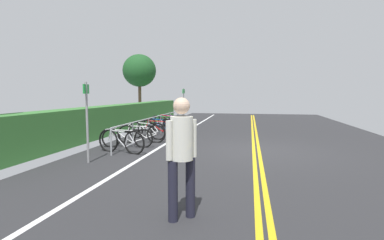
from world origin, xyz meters
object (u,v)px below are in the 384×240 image
object	(u,v)px
bike_rack	(155,121)
tree_mid	(139,71)
bicycle_1	(127,138)
bicycle_7	(169,122)
bicycle_5	(160,126)
bicycle_2	(142,134)
bicycle_8	(174,121)
sign_post_far	(184,102)
pedestrian	(182,150)
bicycle_0	(121,141)
bicycle_3	(147,130)
bicycle_6	(167,123)
sign_post_near	(87,114)
bicycle_4	(159,128)

from	to	relation	value
bike_rack	tree_mid	distance (m)	8.91
bicycle_1	bicycle_7	world-z (taller)	bicycle_7
tree_mid	bicycle_5	bearing A→B (deg)	-152.10
bicycle_2	bicycle_5	world-z (taller)	bicycle_5
bicycle_8	bicycle_5	bearing A→B (deg)	-179.57
sign_post_far	bicycle_2	bearing A→B (deg)	179.44
pedestrian	tree_mid	bearing A→B (deg)	23.22
bicycle_0	bicycle_3	distance (m)	2.75
bicycle_1	bicycle_2	world-z (taller)	bicycle_2
bicycle_6	sign_post_near	size ratio (longest dim) A/B	0.88
bicycle_8	bicycle_2	bearing A→B (deg)	-178.15
bicycle_2	bicycle_7	distance (m)	4.41
sign_post_near	bicycle_7	bearing A→B (deg)	-0.49
bicycle_7	bicycle_3	bearing A→B (deg)	-179.20
bicycle_4	bicycle_5	xyz separation A→B (m)	(0.87, 0.22, -0.00)
bicycle_1	bicycle_4	distance (m)	2.78
bicycle_1	bicycle_8	world-z (taller)	bicycle_8
bicycle_8	bicycle_4	bearing A→B (deg)	-176.02
bicycle_6	bicycle_8	world-z (taller)	bicycle_6
bicycle_3	bicycle_8	world-z (taller)	bicycle_3
bicycle_4	bicycle_0	bearing A→B (deg)	179.47
bicycle_1	sign_post_near	bearing A→B (deg)	177.18
bicycle_3	bicycle_7	bearing A→B (deg)	0.80
sign_post_near	bicycle_4	bearing A→B (deg)	-3.69
bicycle_8	tree_mid	size ratio (longest dim) A/B	0.36
bicycle_8	sign_post_far	xyz separation A→B (m)	(1.39, -0.23, 0.95)
bicycle_1	bicycle_3	size ratio (longest dim) A/B	1.02
bicycle_1	sign_post_far	bearing A→B (deg)	-1.57
bicycle_0	bicycle_6	bearing A→B (deg)	0.78
bicycle_2	bicycle_4	size ratio (longest dim) A/B	0.97
bicycle_1	bicycle_4	size ratio (longest dim) A/B	0.98
bicycle_3	pedestrian	distance (m)	7.64
bicycle_4	sign_post_far	bearing A→B (deg)	0.05
bicycle_7	tree_mid	distance (m)	6.84
bicycle_8	sign_post_far	distance (m)	1.70
bicycle_3	bicycle_4	distance (m)	0.93
bicycle_1	sign_post_far	size ratio (longest dim) A/B	0.83
bicycle_6	pedestrian	size ratio (longest dim) A/B	1.05
bicycle_0	sign_post_far	world-z (taller)	sign_post_far
pedestrian	sign_post_near	bearing A→B (deg)	48.03
bicycle_7	pedestrian	xyz separation A→B (m)	(-10.45, -3.11, 0.67)
bicycle_4	tree_mid	world-z (taller)	tree_mid
bicycle_8	pedestrian	distance (m)	11.74
bicycle_6	pedestrian	world-z (taller)	pedestrian
bicycle_0	bicycle_4	xyz separation A→B (m)	(3.65, -0.03, -0.02)
bicycle_0	bicycle_4	size ratio (longest dim) A/B	0.94
bicycle_4	tree_mid	xyz separation A→B (m)	(7.61, 3.79, 3.01)
bicycle_2	bicycle_8	size ratio (longest dim) A/B	1.07
bicycle_2	bicycle_7	size ratio (longest dim) A/B	1.01
bicycle_6	pedestrian	xyz separation A→B (m)	(-9.57, -2.96, 0.65)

